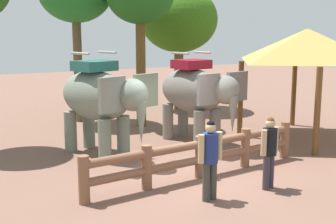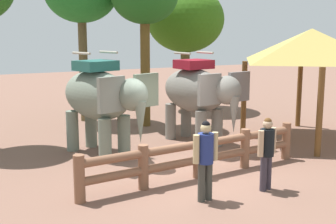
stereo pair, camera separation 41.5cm
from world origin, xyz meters
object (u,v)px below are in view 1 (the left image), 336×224
Objects in this scene: log_fence at (200,154)px; elephant_center at (196,93)px; tree_far_right at (179,20)px; elephant_near_left at (100,98)px; thatched_shelter at (307,46)px; tourist_woman_in_black at (210,155)px; tourist_man_in_blue at (269,148)px.

elephant_center is (1.76, 2.95, 1.05)m from log_fence.
elephant_center is 6.97m from tree_far_right.
elephant_near_left is (-1.42, 3.04, 1.09)m from log_fence.
log_fence is 6.15m from thatched_shelter.
tourist_woman_in_black reaches higher than log_fence.
elephant_center is 4.54m from tourist_man_in_blue.
elephant_near_left reaches higher than tourist_woman_in_black.
elephant_near_left is 7.02m from thatched_shelter.
tourist_man_in_blue is 0.37× the size of thatched_shelter.
elephant_near_left is 1.04× the size of elephant_center.
tree_far_right is (-0.70, 7.06, 0.97)m from thatched_shelter.
log_fence is 3.79× the size of tourist_man_in_blue.
tourist_woman_in_black is 0.38× the size of thatched_shelter.
thatched_shelter is (6.76, -1.28, 1.41)m from elephant_near_left.
elephant_center is at bearing -1.70° from elephant_near_left.
elephant_near_left is 4.55m from tourist_woman_in_black.
elephant_near_left is at bearing 117.51° from tourist_man_in_blue.
elephant_near_left is 5.13m from tourist_man_in_blue.
elephant_near_left is 0.78× the size of thatched_shelter.
log_fence is 3.59m from elephant_center.
elephant_near_left is at bearing 99.78° from tourist_woman_in_black.
log_fence is 1.38× the size of thatched_shelter.
tree_far_right is (5.29, 10.21, 3.06)m from tourist_woman_in_black.
tree_far_right reaches higher than elephant_near_left.
elephant_center is 4.03m from thatched_shelter.
tree_far_right reaches higher than thatched_shelter.
tourist_man_in_blue is at bearing -2.85° from tourist_woman_in_black.
log_fence is 3.65× the size of tourist_woman_in_black.
log_fence is at bearing -120.88° from elephant_center.
tree_far_right is at bearing 63.96° from elephant_center.
thatched_shelter reaches higher than tourist_man_in_blue.
tourist_woman_in_black is at bearing -117.40° from tree_far_right.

